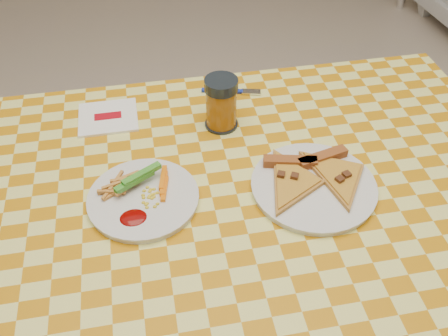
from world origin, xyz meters
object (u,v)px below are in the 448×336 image
(table, at_px, (236,218))
(plate_right, at_px, (313,187))
(drink_glass, at_px, (221,104))
(plate_left, at_px, (143,199))

(table, bearing_deg, plate_right, -5.61)
(drink_glass, bearing_deg, plate_left, -132.86)
(plate_left, xyz_separation_m, plate_right, (0.34, -0.03, 0.00))
(table, distance_m, plate_right, 0.18)
(plate_right, bearing_deg, plate_left, 175.00)
(table, xyz_separation_m, plate_left, (-0.19, 0.01, 0.08))
(plate_right, distance_m, drink_glass, 0.29)
(table, height_order, plate_left, plate_left)
(plate_left, bearing_deg, plate_right, -5.00)
(plate_left, height_order, plate_right, same)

